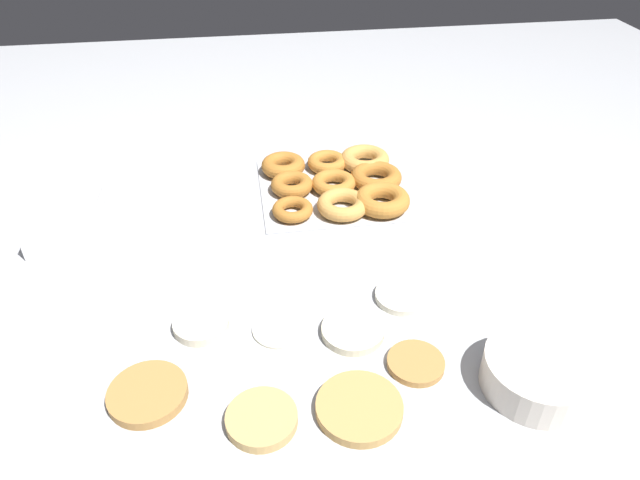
# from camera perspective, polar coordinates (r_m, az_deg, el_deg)

# --- Properties ---
(ground_plane) EXTENTS (3.00, 3.00, 0.00)m
(ground_plane) POSITION_cam_1_polar(r_m,az_deg,el_deg) (0.96, -2.72, -6.05)
(ground_plane) COLOR #B2B5BA
(pancake_0) EXTENTS (0.08, 0.08, 0.01)m
(pancake_0) POSITION_cam_1_polar(r_m,az_deg,el_deg) (0.87, 9.55, -12.04)
(pancake_0) COLOR #B27F42
(pancake_0) RESTS_ON ground_plane
(pancake_1) EXTENTS (0.12, 0.12, 0.01)m
(pancake_1) POSITION_cam_1_polar(r_m,az_deg,el_deg) (0.81, 3.95, -16.39)
(pancake_1) COLOR tan
(pancake_1) RESTS_ON ground_plane
(pancake_2) EXTENTS (0.10, 0.10, 0.01)m
(pancake_2) POSITION_cam_1_polar(r_m,az_deg,el_deg) (0.90, 3.31, -9.03)
(pancake_2) COLOR beige
(pancake_2) RESTS_ON ground_plane
(pancake_3) EXTENTS (0.11, 0.11, 0.02)m
(pancake_3) POSITION_cam_1_polar(r_m,az_deg,el_deg) (0.85, -16.85, -14.50)
(pancake_3) COLOR #B27F42
(pancake_3) RESTS_ON ground_plane
(pancake_4) EXTENTS (0.08, 0.08, 0.01)m
(pancake_4) POSITION_cam_1_polar(r_m,az_deg,el_deg) (0.91, -4.13, -8.78)
(pancake_4) COLOR silver
(pancake_4) RESTS_ON ground_plane
(pancake_5) EXTENTS (0.09, 0.09, 0.01)m
(pancake_5) POSITION_cam_1_polar(r_m,az_deg,el_deg) (0.97, 8.20, -5.56)
(pancake_5) COLOR silver
(pancake_5) RESTS_ON ground_plane
(pancake_6) EXTENTS (0.09, 0.09, 0.02)m
(pancake_6) POSITION_cam_1_polar(r_m,az_deg,el_deg) (0.93, -11.80, -8.23)
(pancake_6) COLOR beige
(pancake_6) RESTS_ON ground_plane
(pancake_7) EXTENTS (0.10, 0.10, 0.02)m
(pancake_7) POSITION_cam_1_polar(r_m,az_deg,el_deg) (0.80, -5.85, -17.37)
(pancake_7) COLOR tan
(pancake_7) RESTS_ON ground_plane
(donut_tray) EXTENTS (0.31, 0.30, 0.04)m
(donut_tray) POSITION_cam_1_polar(r_m,az_deg,el_deg) (1.24, 1.96, 5.79)
(donut_tray) COLOR silver
(donut_tray) RESTS_ON ground_plane
(batter_bowl) EXTENTS (0.15, 0.15, 0.05)m
(batter_bowl) POSITION_cam_1_polar(r_m,az_deg,el_deg) (0.87, 20.90, -12.32)
(batter_bowl) COLOR silver
(batter_bowl) RESTS_ON ground_plane
(container_stack) EXTENTS (0.12, 0.16, 0.06)m
(container_stack) POSITION_cam_1_polar(r_m,az_deg,el_deg) (1.20, -24.14, 1.70)
(container_stack) COLOR white
(container_stack) RESTS_ON ground_plane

